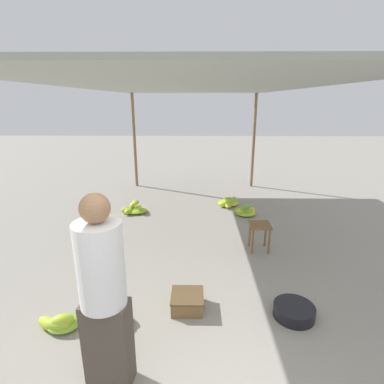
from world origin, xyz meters
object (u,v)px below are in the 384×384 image
banana_pile_right_0 (229,203)px  crate_near (187,301)px  stool (260,229)px  banana_pile_right_1 (245,211)px  vendor_foreground (103,293)px  banana_pile_left_0 (111,317)px  basin_black (294,311)px  banana_pile_left_1 (60,323)px  banana_pile_left_2 (133,209)px

banana_pile_right_0 → crate_near: (-0.89, -3.77, 0.03)m
stool → banana_pile_right_1: (0.02, 1.62, -0.29)m
vendor_foreground → banana_pile_right_1: 4.60m
stool → banana_pile_right_1: 1.64m
banana_pile_left_0 → banana_pile_right_1: (2.05, 3.41, 0.00)m
basin_black → crate_near: size_ratio=1.22×
crate_near → stool: bearing=52.7°
banana_pile_left_1 → banana_pile_right_0: bearing=60.9°
vendor_foreground → banana_pile_left_1: (-0.75, 0.63, -0.85)m
basin_black → crate_near: bearing=174.5°
stool → crate_near: size_ratio=1.20×
basin_black → vendor_foreground: bearing=-155.5°
basin_black → banana_pile_right_1: size_ratio=0.94×
stool → banana_pile_left_0: size_ratio=0.85×
stool → basin_black: size_ratio=0.98×
banana_pile_left_1 → banana_pile_right_0: banana_pile_left_1 is taller
crate_near → banana_pile_left_2: bearing=112.1°
banana_pile_left_0 → banana_pile_right_1: bearing=59.0°
banana_pile_left_1 → banana_pile_right_1: banana_pile_right_1 is taller
banana_pile_left_1 → banana_pile_left_2: bearing=88.6°
vendor_foreground → banana_pile_left_0: 1.14m
banana_pile_left_2 → crate_near: size_ratio=1.50×
stool → banana_pile_left_2: 3.02m
crate_near → vendor_foreground: bearing=-123.4°
vendor_foreground → stool: (1.82, 2.52, -0.55)m
vendor_foreground → crate_near: 1.45m
vendor_foreground → crate_near: vendor_foreground is taller
vendor_foreground → banana_pile_left_2: bearing=98.9°
vendor_foreground → banana_pile_right_1: bearing=66.0°
banana_pile_left_1 → crate_near: 1.45m
stool → crate_near: (-1.16, -1.53, -0.27)m
banana_pile_left_1 → basin_black: bearing=5.1°
stool → banana_pile_left_0: (-2.03, -1.79, -0.30)m
banana_pile_left_1 → banana_pile_left_2: banana_pile_left_2 is taller
banana_pile_right_0 → banana_pile_left_1: bearing=-119.1°
crate_near → banana_pile_right_0: bearing=76.7°
banana_pile_right_1 → basin_black: bearing=-88.8°
banana_pile_right_1 → crate_near: 3.36m
stool → banana_pile_right_1: bearing=89.3°
banana_pile_right_1 → banana_pile_right_0: bearing=114.7°
basin_black → stool: bearing=93.1°
banana_pile_left_2 → banana_pile_right_1: bearing=-2.1°
basin_black → banana_pile_right_1: banana_pile_right_1 is taller
stool → vendor_foreground: bearing=-125.8°
banana_pile_left_1 → banana_pile_right_0: size_ratio=0.77×
banana_pile_left_0 → banana_pile_right_0: (1.76, 4.04, -0.01)m
stool → basin_black: bearing=-86.9°
banana_pile_right_1 → crate_near: (-1.18, -3.14, 0.02)m
banana_pile_left_0 → basin_black: bearing=3.8°
banana_pile_left_2 → banana_pile_left_0: bearing=-82.6°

